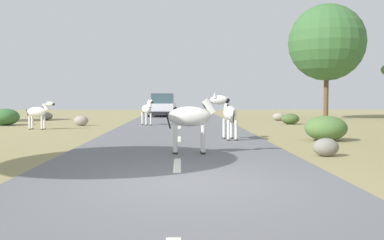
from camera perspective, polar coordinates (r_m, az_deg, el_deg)
The scene contains 16 objects.
ground_plane at distance 7.78m, azimuth -0.73°, elevation -8.40°, with size 90.00×90.00×0.00m, color #8E8456.
road at distance 7.78m, azimuth -2.01°, elevation -8.22°, with size 6.00×64.00×0.05m, color slate.
lane_markings at distance 6.79m, azimuth -2.09°, elevation -9.63°, with size 0.16×56.00×0.01m.
zebra_0 at distance 23.44m, azimuth -5.78°, elevation 1.37°, with size 0.80×1.39×1.39m.
zebra_1 at distance 11.63m, azimuth 0.10°, elevation 0.35°, with size 1.69×0.45×1.60m.
zebra_2 at distance 15.54m, azimuth 4.81°, elevation 0.81°, with size 0.54×1.60×1.51m.
zebra_3 at distance 22.03m, azimuth -19.05°, elevation 0.95°, with size 1.44×0.56×1.37m.
car_0 at distance 34.18m, azimuth -3.76°, elevation 1.83°, with size 2.11×4.39×1.74m.
tree_4 at distance 32.38m, azimuth 16.87°, elevation 9.46°, with size 5.24×5.24×7.88m.
bush_1 at distance 16.22m, azimuth 16.76°, elevation -1.01°, with size 1.47×1.32×0.88m, color #4C7038.
bush_2 at distance 25.92m, azimuth -22.79°, elevation 0.36°, with size 1.51×1.36×0.91m, color #386633.
bush_3 at distance 25.44m, azimuth 12.46°, elevation 0.14°, with size 1.01×0.91×0.60m, color #425B2D.
rock_0 at distance 12.02m, azimuth 16.75°, elevation -3.35°, with size 0.66×0.51×0.47m, color gray.
rock_2 at distance 30.74m, azimuth -18.14°, elevation 0.47°, with size 0.83×0.86×0.53m, color gray.
rock_3 at distance 24.27m, azimuth -13.98°, elevation -0.09°, with size 0.74×0.53×0.53m, color gray.
rock_4 at distance 29.16m, azimuth 11.02°, elevation 0.40°, with size 0.77×0.58×0.49m, color gray.
Camera 1 is at (-0.10, -7.63, 1.54)m, focal length 41.70 mm.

